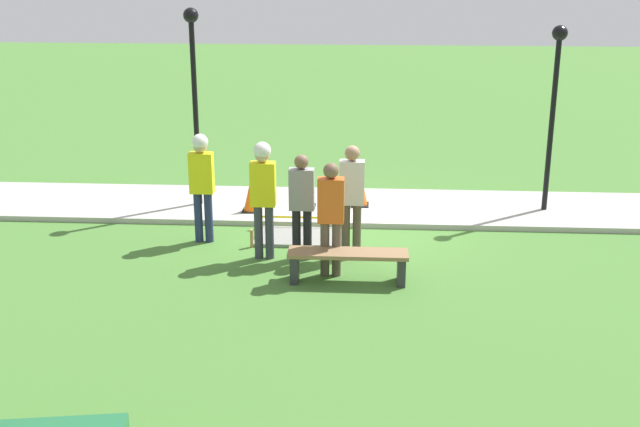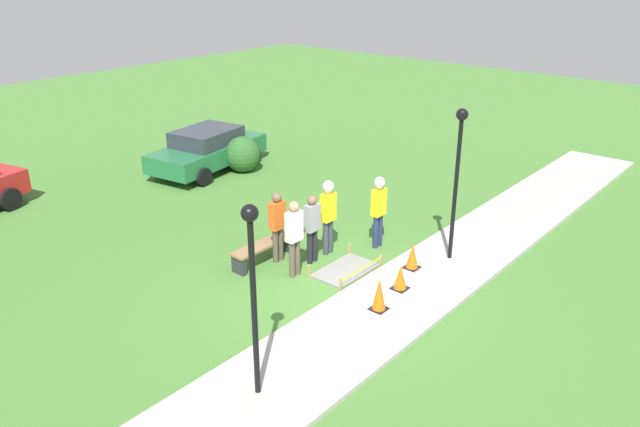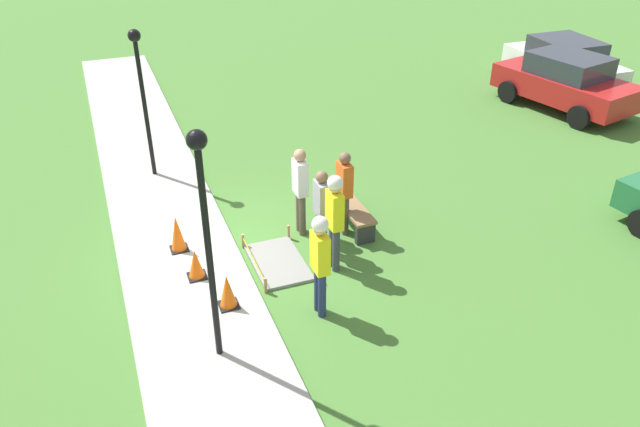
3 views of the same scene
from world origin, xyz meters
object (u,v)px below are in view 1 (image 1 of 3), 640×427
object	(u,v)px
lamppost_near	(194,78)
traffic_cone_sidewalk_edge	(251,195)
bystander_in_white_shirt	(302,201)
worker_supervisor	(202,177)
bystander_in_orange_shirt	(331,212)
worker_assistant	(263,188)
park_bench	(348,260)
traffic_cone_far_patch	(307,192)
bystander_in_gray_shirt	(352,194)
lamppost_far	(555,90)
traffic_cone_near_patch	(360,187)

from	to	relation	value
lamppost_near	traffic_cone_sidewalk_edge	bearing A→B (deg)	159.19
bystander_in_white_shirt	traffic_cone_sidewalk_edge	bearing A→B (deg)	-61.94
worker_supervisor	bystander_in_orange_shirt	xyz separation A→B (m)	(-2.27, 1.39, -0.13)
worker_assistant	lamppost_near	distance (m)	3.33
traffic_cone_sidewalk_edge	bystander_in_orange_shirt	bearing A→B (deg)	120.24
park_bench	worker_assistant	distance (m)	1.87
traffic_cone_far_patch	bystander_in_orange_shirt	world-z (taller)	bystander_in_orange_shirt
traffic_cone_sidewalk_edge	worker_assistant	size ratio (longest dim) A/B	0.32
traffic_cone_sidewalk_edge	worker_assistant	world-z (taller)	worker_assistant
bystander_in_gray_shirt	lamppost_near	bearing A→B (deg)	-38.59
traffic_cone_sidewalk_edge	bystander_in_orange_shirt	distance (m)	3.34
bystander_in_white_shirt	lamppost_near	xyz separation A→B (m)	(2.23, -2.56, 1.56)
traffic_cone_sidewalk_edge	lamppost_near	xyz separation A→B (m)	(1.08, -0.41, 2.15)
traffic_cone_sidewalk_edge	bystander_in_gray_shirt	xyz separation A→B (m)	(-1.95, 2.01, 0.67)
bystander_in_white_shirt	lamppost_near	size ratio (longest dim) A/B	0.47
worker_assistant	lamppost_far	bearing A→B (deg)	-152.49
lamppost_far	traffic_cone_far_patch	bearing A→B (deg)	1.55
worker_supervisor	lamppost_near	bearing A→B (deg)	-76.00
park_bench	bystander_in_gray_shirt	world-z (taller)	bystander_in_gray_shirt
worker_supervisor	bystander_in_gray_shirt	xyz separation A→B (m)	(-2.56, 0.56, -0.08)
lamppost_near	traffic_cone_near_patch	bearing A→B (deg)	-178.54
traffic_cone_far_patch	traffic_cone_sidewalk_edge	distance (m)	1.08
worker_assistant	bystander_in_white_shirt	bearing A→B (deg)	-178.94
traffic_cone_far_patch	traffic_cone_sidewalk_edge	world-z (taller)	traffic_cone_sidewalk_edge
traffic_cone_near_patch	bystander_in_gray_shirt	size ratio (longest dim) A/B	0.39
worker_supervisor	bystander_in_white_shirt	bearing A→B (deg)	158.08
traffic_cone_sidewalk_edge	worker_supervisor	size ratio (longest dim) A/B	0.33
bystander_in_gray_shirt	traffic_cone_near_patch	bearing A→B (deg)	-92.41
traffic_cone_near_patch	bystander_in_orange_shirt	bearing A→B (deg)	83.08
traffic_cone_near_patch	worker_supervisor	bearing A→B (deg)	35.94
bystander_in_orange_shirt	lamppost_near	size ratio (longest dim) A/B	0.48
worker_supervisor	bystander_in_gray_shirt	world-z (taller)	worker_supervisor
traffic_cone_far_patch	bystander_in_orange_shirt	bearing A→B (deg)	101.12
park_bench	worker_supervisor	size ratio (longest dim) A/B	0.95
traffic_cone_far_patch	bystander_in_gray_shirt	xyz separation A→B (m)	(-0.92, 2.35, 0.69)
park_bench	worker_supervisor	distance (m)	3.13
lamppost_far	traffic_cone_near_patch	bearing A→B (deg)	-0.40
bystander_in_orange_shirt	bystander_in_white_shirt	xyz separation A→B (m)	(0.50, -0.68, -0.03)
traffic_cone_sidewalk_edge	traffic_cone_far_patch	bearing A→B (deg)	-161.64
traffic_cone_near_patch	bystander_in_white_shirt	size ratio (longest dim) A/B	0.42
worker_supervisor	worker_assistant	xyz separation A→B (m)	(-1.14, 0.72, 0.04)
traffic_cone_sidewalk_edge	worker_assistant	distance (m)	2.36
bystander_in_orange_shirt	lamppost_far	world-z (taller)	lamppost_far
traffic_cone_sidewalk_edge	park_bench	xyz separation A→B (m)	(-1.93, 3.08, -0.06)
traffic_cone_near_patch	park_bench	world-z (taller)	traffic_cone_near_patch
traffic_cone_near_patch	park_bench	distance (m)	3.57
lamppost_near	worker_supervisor	bearing A→B (deg)	104.00
worker_assistant	bystander_in_gray_shirt	distance (m)	1.43
park_bench	worker_assistant	world-z (taller)	worker_assistant
lamppost_far	bystander_in_gray_shirt	bearing A→B (deg)	34.22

